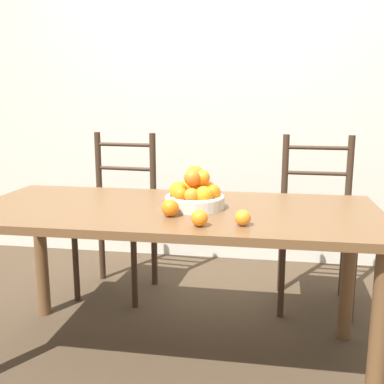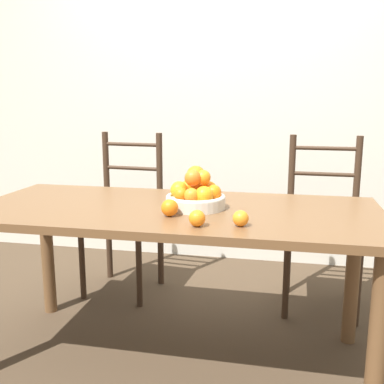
# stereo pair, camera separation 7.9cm
# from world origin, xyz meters

# --- Properties ---
(ground_plane) EXTENTS (12.00, 12.00, 0.00)m
(ground_plane) POSITION_xyz_m (0.00, 0.00, 0.00)
(ground_plane) COLOR #423323
(wall_back) EXTENTS (8.00, 0.06, 2.60)m
(wall_back) POSITION_xyz_m (0.00, 1.47, 1.30)
(wall_back) COLOR beige
(wall_back) RESTS_ON ground_plane
(dining_table) EXTENTS (1.82, 0.81, 0.74)m
(dining_table) POSITION_xyz_m (0.00, 0.00, 0.64)
(dining_table) COLOR brown
(dining_table) RESTS_ON ground_plane
(fruit_bowl) EXTENTS (0.27, 0.27, 0.19)m
(fruit_bowl) POSITION_xyz_m (0.10, 0.01, 0.80)
(fruit_bowl) COLOR beige
(fruit_bowl) RESTS_ON dining_table
(orange_loose_0) EXTENTS (0.06, 0.06, 0.06)m
(orange_loose_0) POSITION_xyz_m (0.32, -0.25, 0.77)
(orange_loose_0) COLOR orange
(orange_loose_0) RESTS_ON dining_table
(orange_loose_1) EXTENTS (0.07, 0.07, 0.07)m
(orange_loose_1) POSITION_xyz_m (0.02, -0.16, 0.78)
(orange_loose_1) COLOR orange
(orange_loose_1) RESTS_ON dining_table
(orange_loose_2) EXTENTS (0.06, 0.06, 0.06)m
(orange_loose_2) POSITION_xyz_m (0.16, -0.29, 0.77)
(orange_loose_2) COLOR orange
(orange_loose_2) RESTS_ON dining_table
(chair_left) EXTENTS (0.45, 0.44, 1.01)m
(chair_left) POSITION_xyz_m (-0.51, 0.73, 0.47)
(chair_left) COLOR #382619
(chair_left) RESTS_ON ground_plane
(chair_right) EXTENTS (0.43, 0.41, 1.01)m
(chair_right) POSITION_xyz_m (0.71, 0.73, 0.47)
(chair_right) COLOR #382619
(chair_right) RESTS_ON ground_plane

